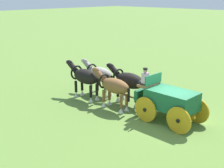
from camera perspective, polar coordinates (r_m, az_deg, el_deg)
The scene contains 6 objects.
ground_plane at distance 16.46m, azimuth 11.00°, elevation -7.10°, with size 220.00×220.00×0.00m, color olive.
show_wagon at distance 16.08m, azimuth 10.79°, elevation -3.01°, with size 5.59×1.96×2.77m.
draft_horse_rear_near at distance 17.63m, azimuth 0.23°, elevation -0.44°, with size 3.09×0.91×2.22m.
draft_horse_rear_off at distance 18.52m, azimuth 3.08°, elevation 0.55°, with size 3.19×0.98×2.28m.
draft_horse_lead_near at distance 19.44m, azimuth -5.23°, elevation 1.33°, with size 3.16×0.97×2.30m.
draft_horse_lead_off at distance 20.29m, azimuth -2.43°, elevation 1.78°, with size 3.06×0.98×2.19m.
Camera 1 is at (-8.20, 12.66, 6.58)m, focal length 48.21 mm.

